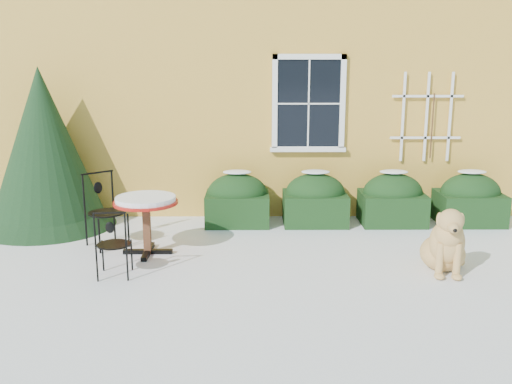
{
  "coord_description": "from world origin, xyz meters",
  "views": [
    {
      "loc": [
        -0.06,
        -6.7,
        2.67
      ],
      "look_at": [
        0.0,
        1.0,
        0.9
      ],
      "focal_mm": 40.0,
      "sensor_mm": 36.0,
      "label": 1
    }
  ],
  "objects_px": {
    "evergreen_shrub": "(45,164)",
    "dog": "(446,245)",
    "bistro_table": "(146,206)",
    "patio_chair_far": "(105,210)",
    "patio_chair_near": "(113,243)"
  },
  "relations": [
    {
      "from": "patio_chair_near",
      "to": "dog",
      "type": "height_order",
      "value": "dog"
    },
    {
      "from": "bistro_table",
      "to": "patio_chair_near",
      "type": "height_order",
      "value": "patio_chair_near"
    },
    {
      "from": "bistro_table",
      "to": "patio_chair_far",
      "type": "xyz_separation_m",
      "value": [
        -0.68,
        0.38,
        -0.15
      ]
    },
    {
      "from": "bistro_table",
      "to": "dog",
      "type": "bearing_deg",
      "value": -10.81
    },
    {
      "from": "evergreen_shrub",
      "to": "dog",
      "type": "height_order",
      "value": "evergreen_shrub"
    },
    {
      "from": "patio_chair_far",
      "to": "dog",
      "type": "bearing_deg",
      "value": -53.06
    },
    {
      "from": "evergreen_shrub",
      "to": "dog",
      "type": "bearing_deg",
      "value": -20.4
    },
    {
      "from": "evergreen_shrub",
      "to": "bistro_table",
      "type": "relative_size",
      "value": 2.89
    },
    {
      "from": "evergreen_shrub",
      "to": "patio_chair_far",
      "type": "xyz_separation_m",
      "value": [
        1.19,
        -1.03,
        -0.5
      ]
    },
    {
      "from": "evergreen_shrub",
      "to": "patio_chair_near",
      "type": "xyz_separation_m",
      "value": [
        1.61,
        -2.3,
        -0.6
      ]
    },
    {
      "from": "bistro_table",
      "to": "patio_chair_near",
      "type": "relative_size",
      "value": 1.01
    },
    {
      "from": "evergreen_shrub",
      "to": "patio_chair_near",
      "type": "distance_m",
      "value": 2.87
    },
    {
      "from": "patio_chair_far",
      "to": "dog",
      "type": "relative_size",
      "value": 1.09
    },
    {
      "from": "bistro_table",
      "to": "patio_chair_far",
      "type": "distance_m",
      "value": 0.79
    },
    {
      "from": "bistro_table",
      "to": "patio_chair_far",
      "type": "bearing_deg",
      "value": 150.85
    }
  ]
}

